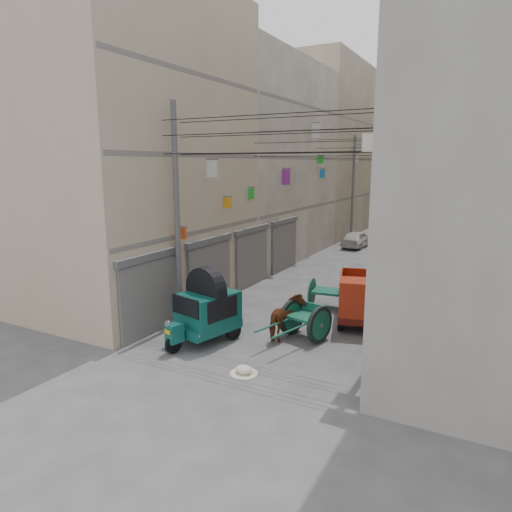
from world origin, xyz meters
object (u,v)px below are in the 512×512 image
Objects in this scene: distant_car_white at (357,239)px; auto_rickshaw at (206,308)px; tonga_cart at (305,320)px; feed_sack at (244,370)px; second_cart at (327,293)px; mini_truck at (360,301)px; distant_car_grey at (414,240)px; horse at (286,318)px; distant_car_green at (407,222)px.

auto_rickshaw is at bearing 95.23° from distant_car_white.
distant_car_white is (-3.27, 17.97, -0.06)m from tonga_cart.
distant_car_white is at bearing 115.46° from tonga_cart.
tonga_cart is 5.92× the size of feed_sack.
tonga_cart is 3.41m from feed_sack.
distant_car_white is (-2.79, 14.37, -0.04)m from second_cart.
auto_rickshaw reaches higher than tonga_cart.
mini_truck is (4.11, 3.97, -0.24)m from auto_rickshaw.
mini_truck is at bearing -99.85° from distant_car_grey.
mini_truck is 2.47× the size of second_cart.
mini_truck reaches higher than feed_sack.
mini_truck reaches higher than horse.
feed_sack is (-1.78, -5.55, -0.78)m from mini_truck.
tonga_cart is 0.74× the size of distant_car_grey.
horse is 0.37× the size of distant_car_green.
feed_sack is (-0.52, -3.33, -0.53)m from tonga_cart.
feed_sack is at bearing -105.12° from distant_car_grey.
distant_car_white is (-0.42, 19.72, -0.55)m from auto_rickshaw.
mini_truck reaches higher than second_cart.
distant_car_grey is at bearing 77.32° from mini_truck.
tonga_cart is at bearing 45.49° from auto_rickshaw.
tonga_cart is 18.27m from distant_car_white.
second_cart is at bearing 112.81° from tonga_cart.
mini_truck is 0.90× the size of distant_car_grey.
distant_car_grey is at bearing -92.22° from horse.
second_cart is (-0.49, 3.61, -0.02)m from tonga_cart.
mini_truck is 16.77m from distant_car_grey.
mini_truck reaches higher than distant_car_white.
mini_truck is 3.12m from horse.
horse is (-1.83, -2.52, -0.18)m from mini_truck.
tonga_cart reaches higher than feed_sack.
distant_car_white is at bearing -177.76° from distant_car_grey.
distant_car_white is 0.75× the size of distant_car_green.
auto_rickshaw is at bearing 84.41° from distant_car_green.
tonga_cart reaches higher than second_cart.
auto_rickshaw reaches higher than horse.
distant_car_green reaches higher than feed_sack.
distant_car_white is 3.87m from distant_car_grey.
distant_car_grey reaches higher than feed_sack.
feed_sack is 22.32m from distant_car_grey.
distant_car_green is at bearing 101.92° from auto_rickshaw.
tonga_cart is 0.85× the size of distant_car_white.
feed_sack is 32.32m from distant_car_green.
auto_rickshaw is 5.72m from mini_truck.
distant_car_grey is (-0.80, 16.74, -0.24)m from mini_truck.
tonga_cart is 0.82× the size of mini_truck.
distant_car_white is (-2.71, 18.28, -0.13)m from horse.
feed_sack is 0.14× the size of distant_car_white.
distant_car_grey is 0.87× the size of distant_car_green.
distant_car_grey reaches higher than second_cart.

